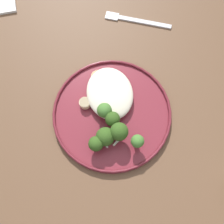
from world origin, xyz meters
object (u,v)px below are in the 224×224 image
Objects in this scene: seared_scallop_right_edge at (114,77)px; dinner_plate at (112,114)px; broccoli_floret_beside_noodles at (112,118)px; dinner_fork at (135,20)px; seared_scallop_rear_pale at (98,77)px; seared_scallop_center_golden at (95,95)px; broccoli_floret_front_edge at (105,137)px; seared_scallop_on_noodles at (85,103)px; seared_scallop_left_edge at (109,100)px; broccoli_floret_center_pile at (96,144)px; broccoli_floret_tall_stalk at (104,111)px; broccoli_floret_right_tilted at (137,141)px; seared_scallop_front_small at (115,94)px; broccoli_floret_split_head at (119,132)px.

dinner_plate is at bearing 165.18° from seared_scallop_right_edge.
broccoli_floret_beside_noodles is 0.31m from dinner_fork.
seared_scallop_rear_pale is (0.10, 0.01, 0.01)m from dinner_plate.
dinner_plate is 9.68× the size of seared_scallop_center_golden.
seared_scallop_rear_pale is at bearing -5.28° from broccoli_floret_front_edge.
seared_scallop_right_edge reaches higher than seared_scallop_on_noodles.
seared_scallop_left_edge is 0.55× the size of broccoli_floret_center_pile.
broccoli_floret_front_edge is 0.03m from broccoli_floret_center_pile.
seared_scallop_right_edge is 0.58× the size of broccoli_floret_center_pile.
dinner_plate is at bearing 154.34° from dinner_fork.
seared_scallop_rear_pale is (0.01, 0.04, -0.00)m from seared_scallop_right_edge.
broccoli_floret_beside_noodles is 1.03× the size of broccoli_floret_tall_stalk.
broccoli_floret_center_pile is at bearing 80.63° from broccoli_floret_right_tilted.
seared_scallop_front_small is 1.00× the size of seared_scallop_rear_pale.
seared_scallop_right_edge reaches higher than seared_scallop_center_golden.
seared_scallop_center_golden is 0.08m from broccoli_floret_beside_noodles.
seared_scallop_on_noodles is 0.16× the size of dinner_fork.
broccoli_floret_beside_noodles is at bearing -175.13° from seared_scallop_rear_pale.
broccoli_floret_right_tilted is 1.05× the size of broccoli_floret_beside_noodles.
broccoli_floret_right_tilted reaches higher than broccoli_floret_beside_noodles.
seared_scallop_center_golden is at bearing 124.07° from seared_scallop_right_edge.
seared_scallop_on_noodles is 0.03m from seared_scallop_center_golden.
seared_scallop_front_small is 0.14m from broccoli_floret_center_pile.
seared_scallop_on_noodles is 0.08m from broccoli_floret_beside_noodles.
seared_scallop_front_small is 0.63× the size of broccoli_floret_front_edge.
broccoli_floret_right_tilted reaches higher than dinner_plate.
seared_scallop_left_edge is at bearing -3.35° from broccoli_floret_beside_noodles.
broccoli_floret_tall_stalk is at bearing -25.11° from broccoli_floret_center_pile.
seared_scallop_on_noodles is at bearing 43.72° from broccoli_floret_beside_noodles.
seared_scallop_left_edge is (-0.00, -0.06, -0.00)m from seared_scallop_on_noodles.
broccoli_floret_front_edge is 0.88× the size of broccoli_floret_split_head.
broccoli_floret_center_pile is at bearing 115.57° from broccoli_floret_front_edge.
seared_scallop_rear_pale is 1.16× the size of seared_scallop_center_golden.
seared_scallop_rear_pale and seared_scallop_center_golden have the same top height.
broccoli_floret_tall_stalk is at bearing -164.40° from seared_scallop_center_golden.
broccoli_floret_front_edge is at bearing 170.10° from broccoli_floret_tall_stalk.
broccoli_floret_center_pile is at bearing 149.36° from seared_scallop_front_small.
broccoli_floret_beside_noodles is at bearing 162.63° from seared_scallop_front_small.
seared_scallop_center_golden is at bearing 80.81° from seared_scallop_front_small.
seared_scallop_right_edge is at bearing 149.32° from dinner_fork.
seared_scallop_center_golden is 0.61× the size of broccoli_floret_tall_stalk.
broccoli_floret_split_head is (-0.09, -0.00, 0.03)m from seared_scallop_left_edge.
broccoli_floret_beside_noodles reaches higher than seared_scallop_center_golden.
dinner_plate is at bearing 159.31° from seared_scallop_front_small.
seared_scallop_rear_pale is 0.68× the size of broccoli_floret_beside_noodles.
dinner_plate is 0.06m from seared_scallop_center_golden.
broccoli_floret_center_pile is at bearing 154.79° from seared_scallop_right_edge.
seared_scallop_center_golden is at bearing 1.54° from broccoli_floret_front_edge.
seared_scallop_on_noodles reaches higher than dinner_plate.
broccoli_floret_right_tilted reaches higher than broccoli_floret_tall_stalk.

